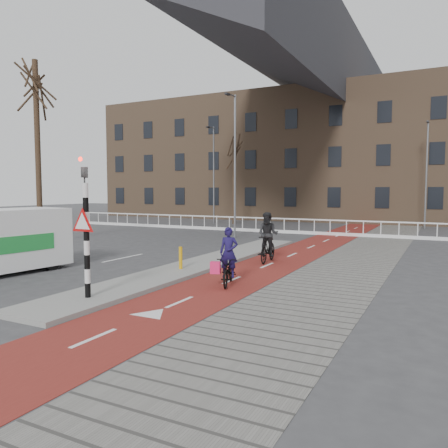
% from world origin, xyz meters
% --- Properties ---
extents(ground, '(120.00, 120.00, 0.00)m').
position_xyz_m(ground, '(0.00, 0.00, 0.00)').
color(ground, '#38383A').
rests_on(ground, ground).
extents(bike_lane, '(2.50, 60.00, 0.01)m').
position_xyz_m(bike_lane, '(1.50, 10.00, 0.01)').
color(bike_lane, maroon).
rests_on(bike_lane, ground).
extents(sidewalk, '(3.00, 60.00, 0.01)m').
position_xyz_m(sidewalk, '(4.30, 10.00, 0.01)').
color(sidewalk, slate).
rests_on(sidewalk, ground).
extents(curb_island, '(1.80, 16.00, 0.12)m').
position_xyz_m(curb_island, '(-0.70, 4.00, 0.06)').
color(curb_island, gray).
rests_on(curb_island, ground).
extents(traffic_signal, '(0.80, 0.80, 3.68)m').
position_xyz_m(traffic_signal, '(-0.60, -2.02, 1.99)').
color(traffic_signal, black).
rests_on(traffic_signal, curb_island).
extents(bollard, '(0.12, 0.12, 0.77)m').
position_xyz_m(bollard, '(-0.67, 2.43, 0.50)').
color(bollard, '#D99C0C').
rests_on(bollard, curb_island).
extents(cyclist_near, '(1.04, 1.72, 1.72)m').
position_xyz_m(cyclist_near, '(1.73, 1.32, 0.58)').
color(cyclist_near, black).
rests_on(cyclist_near, bike_lane).
extents(cyclist_far, '(0.89, 1.86, 1.96)m').
position_xyz_m(cyclist_far, '(1.27, 5.68, 0.82)').
color(cyclist_far, black).
rests_on(cyclist_far, bike_lane).
extents(railing, '(28.00, 0.10, 0.99)m').
position_xyz_m(railing, '(-5.00, 17.00, 0.31)').
color(railing, silver).
rests_on(railing, ground).
extents(townhouse_row, '(46.00, 10.00, 15.90)m').
position_xyz_m(townhouse_row, '(-3.00, 32.00, 7.81)').
color(townhouse_row, '#7F6047').
rests_on(townhouse_row, ground).
extents(tree_left, '(0.29, 0.29, 9.45)m').
position_xyz_m(tree_left, '(-11.54, 5.80, 4.72)').
color(tree_left, '#322316').
rests_on(tree_left, ground).
extents(tree_mid, '(0.28, 0.28, 6.90)m').
position_xyz_m(tree_mid, '(-8.33, 22.57, 3.45)').
color(tree_mid, '#322316').
rests_on(tree_mid, ground).
extents(streetlight_near, '(0.12, 0.12, 8.29)m').
position_xyz_m(streetlight_near, '(-3.66, 12.99, 4.14)').
color(streetlight_near, slate).
rests_on(streetlight_near, ground).
extents(streetlight_left, '(0.12, 0.12, 8.08)m').
position_xyz_m(streetlight_left, '(-10.16, 22.43, 4.04)').
color(streetlight_left, slate).
rests_on(streetlight_left, ground).
extents(streetlight_right, '(0.12, 0.12, 7.71)m').
position_xyz_m(streetlight_right, '(6.05, 24.78, 3.86)').
color(streetlight_right, slate).
rests_on(streetlight_right, ground).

